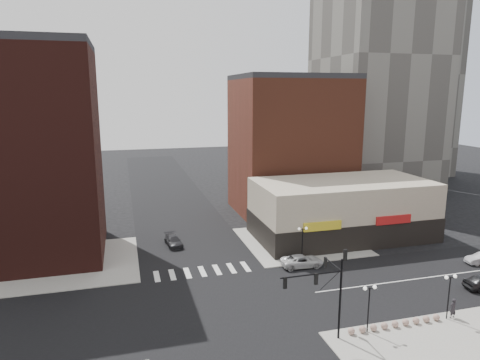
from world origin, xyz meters
name	(u,v)px	position (x,y,z in m)	size (l,w,h in m)	color
ground	(219,305)	(0.00, 0.00, 0.00)	(240.00, 240.00, 0.00)	black
road_ew	(219,305)	(0.00, 0.00, 0.01)	(200.00, 14.00, 0.02)	black
road_ns	(219,305)	(0.00, 0.00, 0.01)	(14.00, 200.00, 0.02)	black
sidewalk_nw	(73,263)	(-14.50, 14.50, 0.06)	(15.00, 15.00, 0.12)	gray
sidewalk_ne	(300,241)	(14.50, 14.50, 0.06)	(15.00, 15.00, 0.12)	gray
building_nw	(28,156)	(-19.00, 18.50, 12.50)	(16.00, 15.00, 25.00)	#361511
building_ne_midrise	(291,147)	(19.00, 29.50, 11.00)	(18.00, 15.00, 22.00)	brown
tower_far	(413,2)	(60.00, 56.00, 41.00)	(18.00, 18.00, 82.00)	#47443F
building_ne_row	(342,214)	(21.00, 15.00, 3.30)	(24.20, 12.20, 8.00)	#B5A88F
traffic_signal	(328,283)	(7.24, -7.83, 4.96)	(5.59, 3.09, 7.77)	black
street_lamp_se_a	(369,297)	(11.00, -8.00, 3.29)	(1.22, 0.32, 4.16)	black
street_lamp_se_b	(450,286)	(19.00, -8.00, 3.29)	(1.22, 0.32, 4.16)	black
street_lamp_ne	(303,235)	(12.00, 8.00, 3.29)	(1.22, 0.32, 4.16)	black
bollard_row	(395,324)	(13.70, -8.00, 0.41)	(8.99, 0.59, 0.59)	#916F64
white_suv	(302,261)	(11.36, 6.50, 0.69)	(2.29, 4.97, 1.38)	silver
dark_sedan_north	(173,241)	(-2.25, 17.51, 0.65)	(1.83, 4.49, 1.30)	black
pedestrian	(453,308)	(19.59, -8.00, 1.05)	(0.68, 0.44, 1.85)	black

